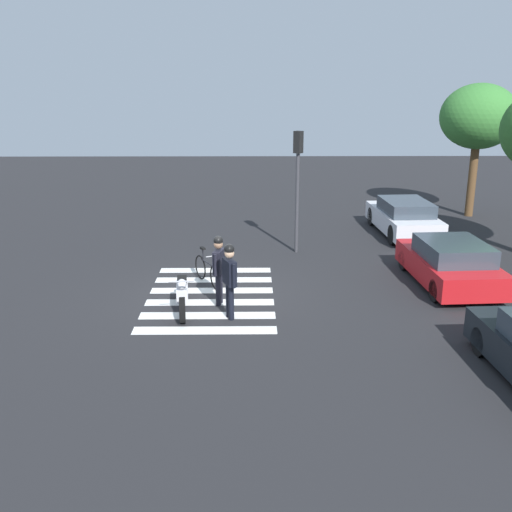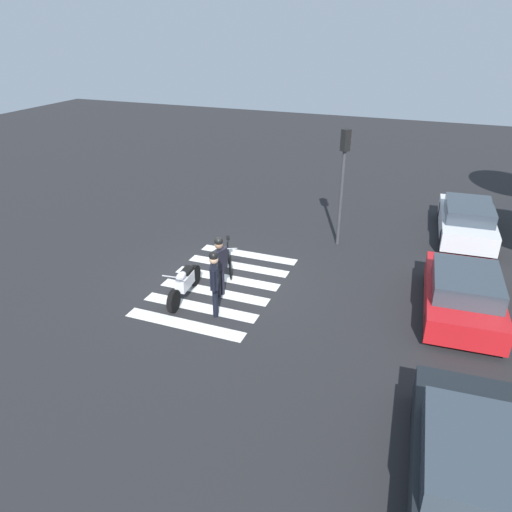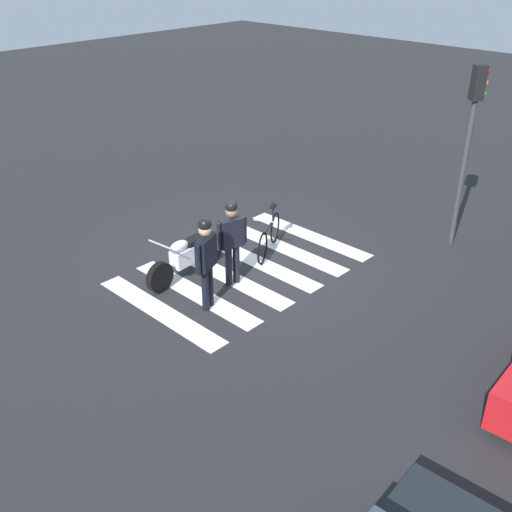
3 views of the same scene
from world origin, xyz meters
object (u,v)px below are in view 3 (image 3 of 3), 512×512
Objects in this scene: officer_on_foot at (206,257)px; officer_by_motorcycle at (232,237)px; police_motorcycle at (186,257)px; leaning_bicycle at (269,236)px; traffic_light_pole at (471,129)px.

officer_by_motorcycle is (-0.96, -0.31, -0.04)m from officer_on_foot.
police_motorcycle is at bearing -112.55° from officer_on_foot.
police_motorcycle is 1.34× the size of leaning_bicycle.
officer_on_foot is 0.47× the size of traffic_light_pole.
leaning_bicycle is 2.69m from officer_on_foot.
officer_by_motorcycle is (-0.46, 0.90, 0.61)m from police_motorcycle.
traffic_light_pole is (-4.79, 2.37, 1.65)m from officer_by_motorcycle.
traffic_light_pole reaches higher than leaning_bicycle.
leaning_bicycle is at bearing -40.37° from traffic_light_pole.
traffic_light_pole reaches higher than officer_by_motorcycle.
officer_by_motorcycle is 0.46× the size of traffic_light_pole.
traffic_light_pole is at bearing 139.63° from leaning_bicycle.
police_motorcycle is 1.18m from officer_by_motorcycle.
officer_by_motorcycle is 5.59m from traffic_light_pole.
traffic_light_pole reaches higher than officer_on_foot.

